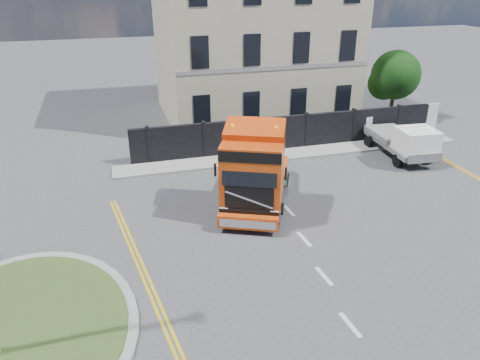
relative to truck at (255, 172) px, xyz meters
name	(u,v)px	position (x,y,z in m)	size (l,w,h in m)	color
ground	(228,245)	(-1.84, -2.54, -1.73)	(120.00, 120.00, 0.00)	#424244
traffic_island	(18,334)	(-8.84, -5.54, -1.65)	(6.80, 6.80, 0.17)	gray
hoarding_fence	(299,132)	(4.71, 6.46, -0.73)	(18.80, 0.25, 2.00)	black
georgian_building	(252,30)	(4.16, 13.96, 4.04)	(12.30, 10.30, 12.80)	beige
tree	(393,77)	(12.54, 9.55, 1.32)	(3.20, 3.20, 4.80)	#382619
pavement_far	(295,154)	(4.16, 5.56, -1.67)	(20.00, 1.60, 0.12)	gray
truck	(255,172)	(0.00, 0.00, 0.00)	(4.80, 6.85, 3.86)	black
flatbed_pickup	(409,143)	(9.63, 2.99, -0.66)	(2.25, 4.89, 1.98)	slate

